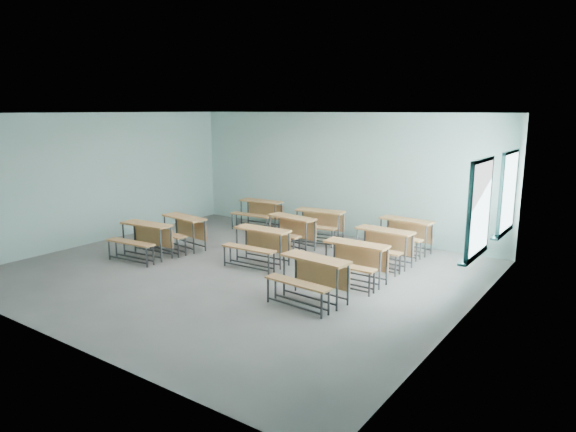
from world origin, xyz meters
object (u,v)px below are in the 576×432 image
object	(u,v)px
desk_unit_r3c1	(318,221)
desk_unit_r3c2	(404,231)
desk_unit_r2c2	(382,242)
desk_unit_r3c0	(259,210)
desk_unit_r1c0	(180,228)
desk_unit_r0c2	(311,273)
desk_unit_r1c2	(353,257)
desk_unit_r2c1	(289,228)
desk_unit_r1c1	(259,241)
desk_unit_r0c0	(143,235)

from	to	relation	value
desk_unit_r3c1	desk_unit_r3c2	bearing A→B (deg)	-2.15
desk_unit_r2c2	desk_unit_r3c1	world-z (taller)	same
desk_unit_r3c1	desk_unit_r3c0	bearing A→B (deg)	165.10
desk_unit_r1c0	desk_unit_r3c1	bearing A→B (deg)	55.60
desk_unit_r0c2	desk_unit_r1c2	xyz separation A→B (m)	(0.13, 1.28, 0.00)
desk_unit_r2c1	desk_unit_r1c1	bearing A→B (deg)	-75.04
desk_unit_r0c0	desk_unit_r1c2	size ratio (longest dim) A/B	1.04
desk_unit_r0c2	desk_unit_r3c0	bearing A→B (deg)	141.76
desk_unit_r2c1	desk_unit_r2c2	size ratio (longest dim) A/B	1.03
desk_unit_r2c1	desk_unit_r2c2	bearing A→B (deg)	6.88
desk_unit_r3c0	desk_unit_r3c2	size ratio (longest dim) A/B	1.00
desk_unit_r1c0	desk_unit_r1c1	distance (m)	2.32
desk_unit_r0c2	desk_unit_r2c1	bearing A→B (deg)	135.88
desk_unit_r0c2	desk_unit_r2c1	distance (m)	3.47
desk_unit_r1c2	desk_unit_r3c1	size ratio (longest dim) A/B	0.93
desk_unit_r2c2	desk_unit_r1c1	bearing A→B (deg)	-144.13
desk_unit_r1c2	desk_unit_r2c1	world-z (taller)	same
desk_unit_r0c0	desk_unit_r3c2	size ratio (longest dim) A/B	1.00
desk_unit_r0c0	desk_unit_r3c1	size ratio (longest dim) A/B	0.97
desk_unit_r0c0	desk_unit_r1c2	distance (m)	4.79
desk_unit_r1c1	desk_unit_r1c2	world-z (taller)	same
desk_unit_r1c2	desk_unit_r3c1	world-z (taller)	same
desk_unit_r1c1	desk_unit_r1c0	bearing A→B (deg)	179.67
desk_unit_r0c2	desk_unit_r1c2	distance (m)	1.29
desk_unit_r3c0	desk_unit_r3c2	bearing A→B (deg)	-4.58
desk_unit_r1c0	desk_unit_r3c0	size ratio (longest dim) A/B	1.03
desk_unit_r2c1	desk_unit_r3c2	size ratio (longest dim) A/B	1.02
desk_unit_r1c0	desk_unit_r1c2	size ratio (longest dim) A/B	1.07
desk_unit_r3c2	desk_unit_r2c1	bearing A→B (deg)	-147.12
desk_unit_r1c2	desk_unit_r2c2	xyz separation A→B (m)	(-0.04, 1.34, 0.00)
desk_unit_r0c0	desk_unit_r2c2	distance (m)	5.25
desk_unit_r3c1	desk_unit_r3c2	size ratio (longest dim) A/B	1.03
desk_unit_r2c1	desk_unit_r3c2	distance (m)	2.68
desk_unit_r0c0	desk_unit_r3c2	xyz separation A→B (m)	(4.58, 3.76, 0.00)
desk_unit_r1c1	desk_unit_r2c1	world-z (taller)	same
desk_unit_r3c1	desk_unit_r1c1	bearing A→B (deg)	-97.01
desk_unit_r1c1	desk_unit_r2c2	xyz separation A→B (m)	(2.18, 1.41, 0.00)
desk_unit_r0c2	desk_unit_r3c2	bearing A→B (deg)	93.61
desk_unit_r0c2	desk_unit_r0c0	bearing A→B (deg)	-176.95
desk_unit_r1c0	desk_unit_r3c2	distance (m)	5.24
desk_unit_r2c2	desk_unit_r2c1	bearing A→B (deg)	-176.64
desk_unit_r1c0	desk_unit_r3c2	world-z (taller)	same
desk_unit_r1c0	desk_unit_r3c0	xyz separation A→B (m)	(0.17, 2.79, 0.00)
desk_unit_r0c2	desk_unit_r1c1	size ratio (longest dim) A/B	1.02
desk_unit_r3c1	desk_unit_r2c2	bearing A→B (deg)	-32.84
desk_unit_r2c1	desk_unit_r0c0	bearing A→B (deg)	-125.26
desk_unit_r0c2	desk_unit_r1c0	size ratio (longest dim) A/B	0.97
desk_unit_r2c2	desk_unit_r3c1	bearing A→B (deg)	158.00
desk_unit_r1c1	desk_unit_r2c1	size ratio (longest dim) A/B	0.96
desk_unit_r0c0	desk_unit_r0c2	distance (m)	4.52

